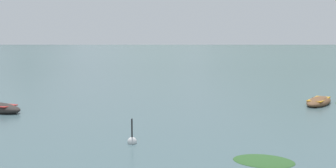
% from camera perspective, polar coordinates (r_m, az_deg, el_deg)
% --- Properties ---
extents(ground_plane, '(6000.00, 6000.00, 0.00)m').
position_cam_1_polar(ground_plane, '(1506.08, -7.29, 6.10)').
color(ground_plane, '#476066').
extents(mountain_1, '(881.53, 881.53, 325.06)m').
position_cam_1_polar(mountain_1, '(2451.24, -21.04, 9.59)').
color(mountain_1, '#4C5B56').
rests_on(mountain_1, ground).
extents(mountain_2, '(981.00, 981.00, 253.14)m').
position_cam_1_polar(mountain_2, '(1924.18, -1.07, 9.95)').
color(mountain_2, slate).
rests_on(mountain_2, ground).
extents(rowboat_5, '(3.39, 3.54, 0.57)m').
position_cam_1_polar(rowboat_5, '(25.75, 22.18, -2.51)').
color(rowboat_5, brown).
rests_on(rowboat_5, ground).
extents(mooring_buoy, '(0.37, 0.37, 1.10)m').
position_cam_1_polar(mooring_buoy, '(14.76, -5.55, -8.70)').
color(mooring_buoy, silver).
rests_on(mooring_buoy, ground).
extents(weed_patch_2, '(2.45, 2.17, 0.14)m').
position_cam_1_polar(weed_patch_2, '(13.00, 14.50, -11.42)').
color(weed_patch_2, '#2D5628').
rests_on(weed_patch_2, ground).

